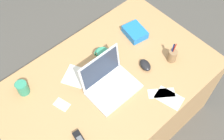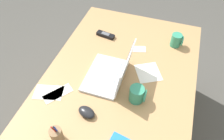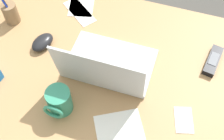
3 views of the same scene
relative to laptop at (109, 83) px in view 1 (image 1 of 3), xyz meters
The scene contains 12 objects.
ground_plane 0.76m from the laptop, 59.75° to the left, with size 6.00×6.00×0.00m, color #4C4944.
desk 0.40m from the laptop, 59.75° to the left, with size 1.51×0.95×0.71m, color tan.
laptop is the anchor object (origin of this frame).
computer_mouse 0.30m from the laptop, ahead, with size 0.07×0.10×0.04m, color black.
coffee_mug_white 0.22m from the laptop, 60.73° to the left, with size 0.09×0.10×0.10m.
coffee_mug_tall 0.57m from the laptop, 141.52° to the left, with size 0.07×0.09×0.10m.
pen_holder 0.49m from the laptop, 15.44° to the right, with size 0.06×0.06×0.16m.
snack_bag 0.50m from the laptop, 25.34° to the left, with size 0.13×0.17×0.06m, color blue.
paper_note_near_laptop 0.40m from the laptop, 54.86° to the right, with size 0.11×0.18×0.00m, color white.
paper_note_left 0.25m from the laptop, 118.53° to the left, with size 0.16×0.15×0.00m, color white.
paper_note_right 0.35m from the laptop, 50.75° to the right, with size 0.18×0.07×0.00m, color white.
paper_note_front 0.34m from the laptop, 161.55° to the left, with size 0.06×0.10×0.00m, color white.
Camera 1 is at (-0.65, -0.76, 2.31)m, focal length 44.47 mm.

